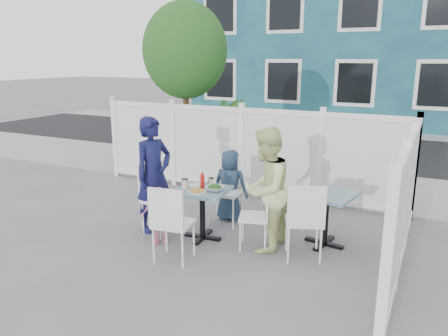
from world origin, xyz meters
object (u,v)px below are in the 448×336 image
at_px(utility_cabinet, 150,133).
at_px(man, 154,175).
at_px(chair_near, 170,219).
at_px(main_table, 202,201).
at_px(chair_back, 227,184).
at_px(woman, 266,190).
at_px(boy, 230,185).
at_px(chair_left, 157,193).
at_px(chair_right, 260,211).
at_px(spare_table, 326,205).
at_px(toddler, 160,215).

distance_m(utility_cabinet, man, 4.63).
bearing_deg(utility_cabinet, chair_near, -60.09).
height_order(main_table, chair_back, chair_back).
height_order(chair_back, chair_near, chair_back).
bearing_deg(woman, chair_back, -127.17).
bearing_deg(chair_back, woman, 136.91).
relative_size(utility_cabinet, chair_back, 1.28).
height_order(utility_cabinet, main_table, utility_cabinet).
xyz_separation_m(woman, boy, (-0.87, 0.77, -0.26)).
distance_m(chair_left, chair_near, 1.06).
height_order(main_table, woman, woman).
xyz_separation_m(main_table, chair_left, (-0.72, -0.05, 0.03)).
bearing_deg(main_table, chair_right, 4.81).
bearing_deg(woman, man, -86.44).
bearing_deg(chair_back, spare_table, 167.04).
xyz_separation_m(utility_cabinet, chair_back, (3.55, -2.95, -0.06)).
bearing_deg(boy, chair_right, 132.32).
height_order(main_table, man, man).
distance_m(woman, toddler, 1.48).
relative_size(main_table, chair_near, 0.75).
relative_size(utility_cabinet, chair_near, 1.32).
bearing_deg(chair_back, man, 38.64).
bearing_deg(chair_back, chair_near, 84.61).
bearing_deg(woman, main_table, -84.99).
bearing_deg(spare_table, chair_left, -165.50).
xyz_separation_m(chair_left, woman, (1.61, 0.12, 0.23)).
bearing_deg(chair_left, woman, 107.31).
relative_size(main_table, toddler, 0.93).
height_order(utility_cabinet, woman, woman).
distance_m(utility_cabinet, woman, 5.73).
relative_size(utility_cabinet, chair_left, 1.30).
distance_m(chair_left, chair_back, 1.08).
bearing_deg(chair_back, main_table, 83.51).
bearing_deg(toddler, main_table, 5.18).
relative_size(utility_cabinet, main_table, 1.77).
bearing_deg(toddler, chair_back, 32.85).
xyz_separation_m(spare_table, chair_left, (-2.30, -0.59, 0.01)).
bearing_deg(utility_cabinet, man, -61.75).
bearing_deg(utility_cabinet, chair_left, -61.34).
bearing_deg(chair_left, chair_right, 107.44).
xyz_separation_m(utility_cabinet, chair_near, (3.55, -4.52, -0.08)).
xyz_separation_m(main_table, spare_table, (1.58, 0.54, 0.01)).
distance_m(main_table, chair_left, 0.72).
bearing_deg(chair_right, woman, -106.88).
height_order(man, toddler, man).
height_order(chair_back, woman, woman).
relative_size(chair_back, chair_near, 1.03).
relative_size(chair_left, woman, 0.62).
bearing_deg(woman, chair_near, -44.21).
xyz_separation_m(chair_right, toddler, (-1.27, -0.45, -0.11)).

